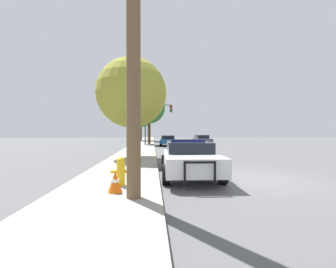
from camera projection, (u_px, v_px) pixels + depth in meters
name	position (u px, v px, depth m)	size (l,w,h in m)	color
ground_plane	(256.00, 179.00, 8.33)	(110.00, 110.00, 0.00)	#565659
sidewalk_left	(117.00, 179.00, 7.98)	(3.00, 110.00, 0.13)	#99968C
police_car	(188.00, 157.00, 9.04)	(2.26, 5.03, 1.44)	white
fire_hydrant	(121.00, 170.00, 6.81)	(0.60, 0.26, 0.86)	gold
utility_pole	(133.00, 27.00, 5.51)	(1.40, 0.35, 8.32)	brown
traffic_light	(156.00, 116.00, 27.78)	(3.44, 0.35, 5.08)	#424247
car_background_midblock	(168.00, 140.00, 27.70)	(2.22, 4.70, 1.27)	navy
car_background_oncoming	(202.00, 140.00, 29.24)	(1.99, 4.47, 1.30)	#474C51
tree_sidewalk_mid	(149.00, 108.00, 29.64)	(4.24, 4.24, 6.91)	#4C3823
tree_sidewalk_far	(141.00, 113.00, 40.85)	(5.24, 5.24, 7.66)	brown
tree_sidewalk_near	(132.00, 93.00, 14.48)	(4.51, 4.51, 6.39)	brown
traffic_cone	(115.00, 182.00, 6.05)	(0.39, 0.39, 0.57)	orange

